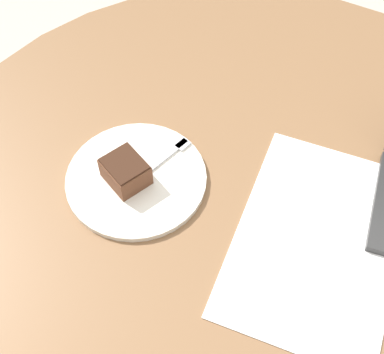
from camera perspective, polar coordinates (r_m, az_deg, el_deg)
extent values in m
plane|color=#B7AD9E|center=(1.65, 3.81, -16.18)|extent=(12.00, 12.00, 0.00)
cylinder|color=brown|center=(1.64, 3.83, -16.07)|extent=(0.48, 0.48, 0.02)
cylinder|color=brown|center=(1.32, 4.67, -11.06)|extent=(0.10, 0.10, 0.68)
cylinder|color=brown|center=(1.01, 6.00, -2.76)|extent=(1.30, 1.30, 0.03)
cube|color=white|center=(0.97, 13.19, -6.53)|extent=(0.49, 0.41, 0.00)
cylinder|color=silver|center=(1.01, -5.96, -0.17)|extent=(0.27, 0.27, 0.01)
cube|color=brown|center=(0.99, -7.10, 0.55)|extent=(0.10, 0.10, 0.05)
cube|color=#351E13|center=(0.97, -7.25, 1.43)|extent=(0.10, 0.10, 0.00)
cube|color=silver|center=(1.02, -4.00, 1.27)|extent=(0.13, 0.13, 0.00)
cube|color=silver|center=(1.05, -1.10, 3.58)|extent=(0.04, 0.04, 0.00)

